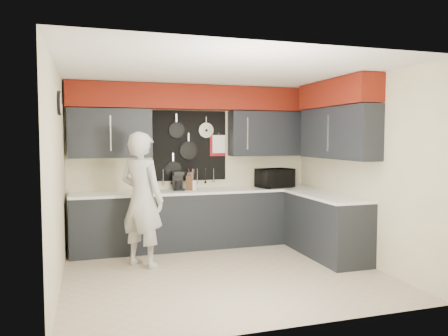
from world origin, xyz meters
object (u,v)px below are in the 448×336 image
object	(u,v)px
knife_block	(189,183)
utensil_crock	(193,185)
microwave	(275,178)
person	(142,200)
coffee_maker	(178,181)

from	to	relation	value
knife_block	utensil_crock	world-z (taller)	knife_block
microwave	utensil_crock	world-z (taller)	microwave
knife_block	person	world-z (taller)	person
microwave	knife_block	size ratio (longest dim) A/B	2.50
utensil_crock	person	xyz separation A→B (m)	(-0.91, -0.86, -0.08)
person	microwave	bearing A→B (deg)	-115.58
coffee_maker	person	bearing A→B (deg)	-125.57
knife_block	person	bearing A→B (deg)	-121.81
knife_block	coffee_maker	size ratio (longest dim) A/B	0.76
microwave	coffee_maker	bearing A→B (deg)	164.03
utensil_crock	knife_block	bearing A→B (deg)	-148.03
coffee_maker	person	xyz separation A→B (m)	(-0.67, -0.85, -0.16)
knife_block	coffee_maker	distance (m)	0.18
microwave	utensil_crock	size ratio (longest dim) A/B	3.72
coffee_maker	utensil_crock	bearing A→B (deg)	5.68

